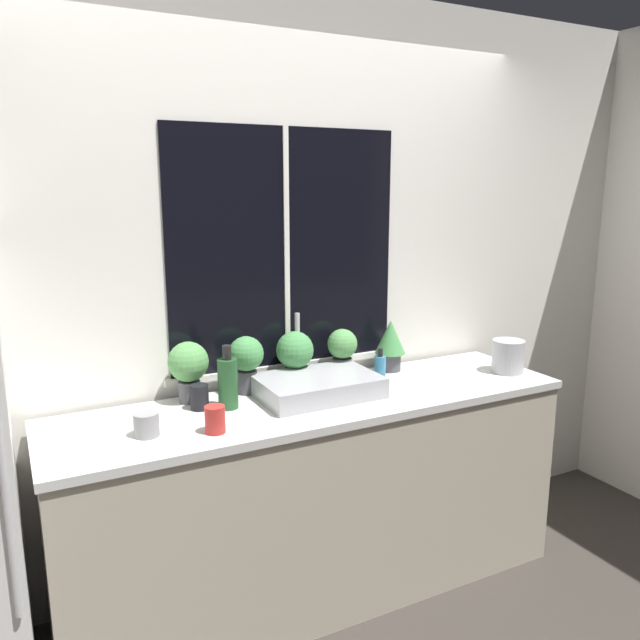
{
  "coord_description": "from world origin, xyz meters",
  "views": [
    {
      "loc": [
        -1.17,
        -2.0,
        1.84
      ],
      "look_at": [
        0.01,
        0.29,
        1.28
      ],
      "focal_mm": 35.0,
      "sensor_mm": 36.0,
      "label": 1
    }
  ],
  "objects_px": {
    "mug_grey": "(146,424)",
    "mug_red": "(215,419)",
    "potted_plant_left": "(246,359)",
    "mug_black": "(199,397)",
    "potted_plant_right": "(342,350)",
    "potted_plant_far_left": "(188,366)",
    "potted_plant_center": "(295,353)",
    "bottle_tall": "(228,382)",
    "sink": "(317,385)",
    "potted_plant_far_right": "(390,342)",
    "kettle": "(508,355)",
    "soap_bottle": "(380,369)"
  },
  "relations": [
    {
      "from": "mug_grey",
      "to": "mug_red",
      "type": "bearing_deg",
      "value": -19.84
    },
    {
      "from": "potted_plant_left",
      "to": "mug_black",
      "type": "bearing_deg",
      "value": -156.49
    },
    {
      "from": "potted_plant_left",
      "to": "potted_plant_right",
      "type": "relative_size",
      "value": 1.08
    },
    {
      "from": "potted_plant_far_left",
      "to": "potted_plant_left",
      "type": "height_order",
      "value": "potted_plant_far_left"
    },
    {
      "from": "potted_plant_far_left",
      "to": "potted_plant_center",
      "type": "bearing_deg",
      "value": -0.0
    },
    {
      "from": "mug_grey",
      "to": "potted_plant_right",
      "type": "bearing_deg",
      "value": 16.53
    },
    {
      "from": "potted_plant_left",
      "to": "bottle_tall",
      "type": "distance_m",
      "value": 0.21
    },
    {
      "from": "sink",
      "to": "potted_plant_far_right",
      "type": "relative_size",
      "value": 2.03
    },
    {
      "from": "potted_plant_far_left",
      "to": "bottle_tall",
      "type": "distance_m",
      "value": 0.2
    },
    {
      "from": "sink",
      "to": "kettle",
      "type": "height_order",
      "value": "sink"
    },
    {
      "from": "potted_plant_right",
      "to": "mug_black",
      "type": "height_order",
      "value": "potted_plant_right"
    },
    {
      "from": "kettle",
      "to": "mug_grey",
      "type": "bearing_deg",
      "value": -179.99
    },
    {
      "from": "mug_red",
      "to": "mug_grey",
      "type": "distance_m",
      "value": 0.25
    },
    {
      "from": "potted_plant_center",
      "to": "mug_grey",
      "type": "height_order",
      "value": "potted_plant_center"
    },
    {
      "from": "bottle_tall",
      "to": "sink",
      "type": "bearing_deg",
      "value": -4.21
    },
    {
      "from": "bottle_tall",
      "to": "kettle",
      "type": "xyz_separation_m",
      "value": [
        1.4,
        -0.14,
        -0.02
      ]
    },
    {
      "from": "potted_plant_left",
      "to": "mug_black",
      "type": "height_order",
      "value": "potted_plant_left"
    },
    {
      "from": "bottle_tall",
      "to": "kettle",
      "type": "distance_m",
      "value": 1.41
    },
    {
      "from": "sink",
      "to": "bottle_tall",
      "type": "height_order",
      "value": "sink"
    },
    {
      "from": "potted_plant_far_left",
      "to": "potted_plant_right",
      "type": "distance_m",
      "value": 0.75
    },
    {
      "from": "soap_bottle",
      "to": "bottle_tall",
      "type": "height_order",
      "value": "bottle_tall"
    },
    {
      "from": "potted_plant_center",
      "to": "mug_red",
      "type": "relative_size",
      "value": 2.45
    },
    {
      "from": "potted_plant_center",
      "to": "bottle_tall",
      "type": "height_order",
      "value": "bottle_tall"
    },
    {
      "from": "potted_plant_far_left",
      "to": "soap_bottle",
      "type": "bearing_deg",
      "value": -10.71
    },
    {
      "from": "soap_bottle",
      "to": "mug_red",
      "type": "relative_size",
      "value": 1.63
    },
    {
      "from": "mug_grey",
      "to": "soap_bottle",
      "type": "bearing_deg",
      "value": 6.82
    },
    {
      "from": "mug_red",
      "to": "potted_plant_far_left",
      "type": "bearing_deg",
      "value": 88.62
    },
    {
      "from": "potted_plant_far_right",
      "to": "mug_black",
      "type": "xyz_separation_m",
      "value": [
        -1.01,
        -0.11,
        -0.09
      ]
    },
    {
      "from": "potted_plant_left",
      "to": "potted_plant_right",
      "type": "height_order",
      "value": "potted_plant_left"
    },
    {
      "from": "soap_bottle",
      "to": "kettle",
      "type": "xyz_separation_m",
      "value": [
        0.66,
        -0.13,
        0.02
      ]
    },
    {
      "from": "bottle_tall",
      "to": "kettle",
      "type": "bearing_deg",
      "value": -5.91
    },
    {
      "from": "potted_plant_right",
      "to": "bottle_tall",
      "type": "height_order",
      "value": "bottle_tall"
    },
    {
      "from": "potted_plant_center",
      "to": "potted_plant_right",
      "type": "height_order",
      "value": "potted_plant_center"
    },
    {
      "from": "potted_plant_left",
      "to": "bottle_tall",
      "type": "relative_size",
      "value": 0.96
    },
    {
      "from": "potted_plant_far_left",
      "to": "bottle_tall",
      "type": "height_order",
      "value": "bottle_tall"
    },
    {
      "from": "sink",
      "to": "mug_black",
      "type": "xyz_separation_m",
      "value": [
        -0.51,
        0.07,
        0.01
      ]
    },
    {
      "from": "mug_red",
      "to": "mug_black",
      "type": "xyz_separation_m",
      "value": [
        0.02,
        0.27,
        0.0
      ]
    },
    {
      "from": "potted_plant_center",
      "to": "mug_red",
      "type": "bearing_deg",
      "value": -143.17
    },
    {
      "from": "sink",
      "to": "soap_bottle",
      "type": "relative_size",
      "value": 3.06
    },
    {
      "from": "potted_plant_center",
      "to": "mug_grey",
      "type": "distance_m",
      "value": 0.8
    },
    {
      "from": "potted_plant_far_right",
      "to": "mug_black",
      "type": "bearing_deg",
      "value": -173.89
    },
    {
      "from": "potted_plant_far_right",
      "to": "potted_plant_left",
      "type": "bearing_deg",
      "value": -180.0
    },
    {
      "from": "bottle_tall",
      "to": "mug_red",
      "type": "height_order",
      "value": "bottle_tall"
    },
    {
      "from": "potted_plant_center",
      "to": "potted_plant_left",
      "type": "bearing_deg",
      "value": 180.0
    },
    {
      "from": "mug_grey",
      "to": "potted_plant_far_right",
      "type": "bearing_deg",
      "value": 13.09
    },
    {
      "from": "mug_black",
      "to": "potted_plant_far_right",
      "type": "bearing_deg",
      "value": 6.11
    },
    {
      "from": "mug_red",
      "to": "kettle",
      "type": "bearing_deg",
      "value": 3.18
    },
    {
      "from": "potted_plant_right",
      "to": "potted_plant_far_left",
      "type": "bearing_deg",
      "value": 180.0
    },
    {
      "from": "mug_grey",
      "to": "kettle",
      "type": "relative_size",
      "value": 0.51
    },
    {
      "from": "potted_plant_right",
      "to": "mug_red",
      "type": "bearing_deg",
      "value": -153.36
    }
  ]
}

